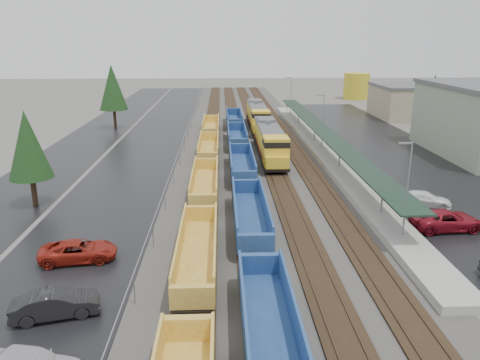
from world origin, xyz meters
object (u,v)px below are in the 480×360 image
at_px(parked_car_west_c, 78,251).
at_px(parked_car_east_b, 446,220).
at_px(storage_tank, 356,86).
at_px(parked_car_east_c, 425,199).
at_px(well_string_blue, 245,186).
at_px(locomotive_lead, 270,141).
at_px(parked_car_west_b, 56,304).
at_px(locomotive_trail, 258,116).
at_px(well_string_yellow, 202,212).

xyz_separation_m(parked_car_west_c, parked_car_east_b, (28.62, 4.52, 0.08)).
relative_size(storage_tank, parked_car_east_b, 1.13).
distance_m(parked_car_east_b, parked_car_east_c, 5.63).
height_order(well_string_blue, storage_tank, storage_tank).
bearing_deg(locomotive_lead, parked_car_east_b, -63.68).
bearing_deg(storage_tank, parked_car_east_c, -101.33).
bearing_deg(well_string_blue, locomotive_lead, 75.54).
bearing_deg(well_string_blue, storage_tank, 67.15).
bearing_deg(parked_car_east_b, parked_car_west_c, 95.17).
height_order(parked_car_west_b, parked_car_west_c, parked_car_west_b).
bearing_deg(locomotive_lead, well_string_blue, -104.46).
relative_size(locomotive_trail, storage_tank, 2.90).
relative_size(locomotive_lead, parked_car_east_b, 3.29).
relative_size(locomotive_lead, well_string_blue, 0.20).
xyz_separation_m(locomotive_trail, well_string_yellow, (-8.00, -43.54, -1.20)).
bearing_deg(locomotive_trail, parked_car_west_b, -105.41).
distance_m(well_string_yellow, parked_car_east_c, 21.02).
height_order(well_string_yellow, well_string_blue, well_string_blue).
distance_m(storage_tank, parked_car_west_b, 108.93).
relative_size(locomotive_trail, parked_car_east_b, 3.29).
bearing_deg(well_string_yellow, locomotive_lead, 70.46).
relative_size(well_string_yellow, parked_car_east_c, 19.39).
bearing_deg(parked_car_east_b, locomotive_lead, 22.53).
xyz_separation_m(well_string_blue, parked_car_east_c, (16.70, -3.41, -0.48)).
bearing_deg(parked_car_west_c, locomotive_lead, -38.53).
bearing_deg(parked_car_west_b, storage_tank, -39.32).
height_order(locomotive_lead, well_string_blue, locomotive_lead).
distance_m(locomotive_trail, well_string_yellow, 44.29).
distance_m(storage_tank, parked_car_west_c, 102.90).
xyz_separation_m(locomotive_trail, parked_car_west_b, (-15.73, -57.08, -1.54)).
xyz_separation_m(parked_car_west_b, parked_car_east_b, (27.86, 11.56, 0.02)).
bearing_deg(locomotive_lead, parked_car_east_c, -56.14).
height_order(locomotive_trail, storage_tank, storage_tank).
distance_m(well_string_yellow, well_string_blue, 8.09).
bearing_deg(storage_tank, well_string_yellow, -113.44).
bearing_deg(well_string_blue, parked_car_west_c, -132.71).
height_order(well_string_blue, parked_car_east_b, well_string_blue).
xyz_separation_m(locomotive_trail, parked_car_west_c, (-16.49, -50.04, -1.60)).
bearing_deg(parked_car_east_c, parked_car_east_b, -169.02).
bearing_deg(locomotive_trail, parked_car_west_c, -108.24).
bearing_deg(parked_car_east_b, storage_tank, -14.77).
distance_m(well_string_yellow, parked_car_west_b, 15.60).
height_order(locomotive_lead, parked_car_west_c, locomotive_lead).
bearing_deg(parked_car_west_c, storage_tank, -35.27).
height_order(well_string_blue, parked_car_west_b, well_string_blue).
bearing_deg(locomotive_lead, storage_tank, 65.23).
bearing_deg(parked_car_west_c, well_string_yellow, -61.49).
distance_m(locomotive_lead, locomotive_trail, 21.00).
xyz_separation_m(parked_car_east_b, parked_car_east_c, (0.57, 5.60, -0.12)).
bearing_deg(parked_car_east_b, parked_car_east_c, -9.58).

